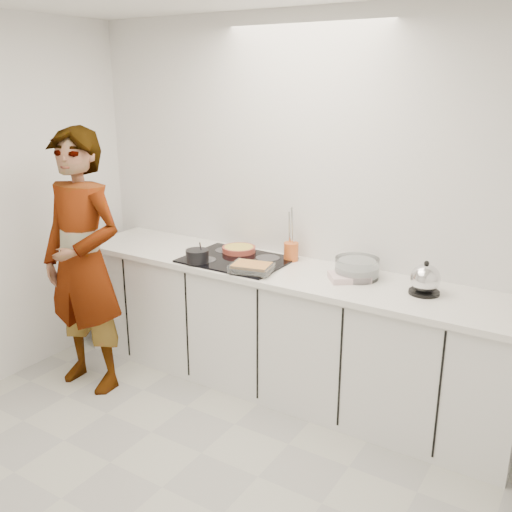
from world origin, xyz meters
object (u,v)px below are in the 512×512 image
Objects in this scene: baking_dish at (252,267)px; mixing_bowl at (357,269)px; tart_dish at (239,249)px; cook at (83,263)px; hob at (236,260)px; saucepan at (197,256)px; kettle at (425,280)px; utensil_crock at (291,252)px.

mixing_bowl is (0.63, 0.29, 0.02)m from baking_dish.
cook reaches higher than tart_dish.
hob is 1.97× the size of mixing_bowl.
saucepan reaches higher than baking_dish.
hob is at bearing -177.39° from kettle.
baking_dish is 1.11m from kettle.
baking_dish is 0.84× the size of mixing_bowl.
utensil_crock is (0.08, 0.39, 0.02)m from baking_dish.
hob is at bearing -172.39° from mixing_bowl.
cook is at bearing -155.71° from mixing_bowl.
tart_dish is 1.11m from cook.
tart_dish is at bearing 176.20° from kettle.
saucepan is (-0.19, -0.21, 0.05)m from hob.
baking_dish is (0.32, -0.33, 0.01)m from tart_dish.
mixing_bowl reaches higher than tart_dish.
cook is at bearing -142.06° from hob.
kettle is (1.41, -0.09, 0.05)m from tart_dish.
utensil_crock is at bearing 77.80° from baking_dish.
mixing_bowl is 1.74× the size of kettle.
saucepan is 0.43m from baking_dish.
cook is (-1.08, -0.48, -0.02)m from baking_dish.
kettle is 0.11× the size of cook.
baking_dish is at bearing 4.29° from saucepan.
mixing_bowl is at bearing 21.65° from cook.
tart_dish is 0.38m from saucepan.
hob is at bearing 35.30° from cook.
saucepan is 0.09× the size of cook.
baking_dish is (0.43, 0.03, -0.02)m from saucepan.
tart_dish is 1.58× the size of saucepan.
saucepan is 1.30× the size of utensil_crock.
kettle is (1.08, 0.23, 0.05)m from baking_dish.
utensil_crock is at bearing 33.40° from hob.
kettle is at bearing -8.81° from utensil_crock.
mixing_bowl is 2.79× the size of utensil_crock.
hob is 0.18m from tart_dish.
saucepan is at bearing -175.71° from baking_dish.
cook reaches higher than kettle.
baking_dish is 0.40m from utensil_crock.
saucepan is 0.79m from cook.
utensil_crock reaches higher than baking_dish.
cook reaches higher than saucepan.
saucepan is at bearing -170.01° from kettle.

